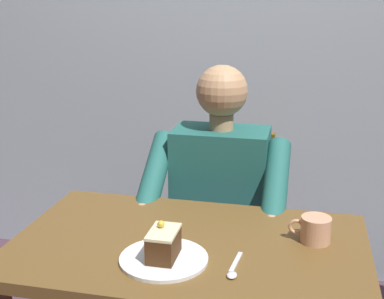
% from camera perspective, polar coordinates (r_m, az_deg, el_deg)
% --- Properties ---
extents(dining_table, '(1.02, 0.62, 0.76)m').
position_cam_1_polar(dining_table, '(1.55, -0.39, -13.85)').
color(dining_table, brown).
rests_on(dining_table, ground).
extents(chair, '(0.42, 0.42, 0.90)m').
position_cam_1_polar(chair, '(2.18, 3.49, -9.00)').
color(chair, brown).
rests_on(chair, ground).
extents(seated_person, '(0.53, 0.58, 1.20)m').
position_cam_1_polar(seated_person, '(1.97, 2.71, -7.80)').
color(seated_person, '#205B55').
rests_on(seated_person, ground).
extents(dessert_plate, '(0.24, 0.24, 0.01)m').
position_cam_1_polar(dessert_plate, '(1.41, -3.15, -12.02)').
color(dessert_plate, white).
rests_on(dessert_plate, dining_table).
extents(cake_slice, '(0.07, 0.11, 0.10)m').
position_cam_1_polar(cake_slice, '(1.39, -3.18, -10.39)').
color(cake_slice, '#462912').
rests_on(cake_slice, dessert_plate).
extents(coffee_cup, '(0.12, 0.09, 0.08)m').
position_cam_1_polar(coffee_cup, '(1.53, 13.49, -8.56)').
color(coffee_cup, tan).
rests_on(coffee_cup, dining_table).
extents(dessert_spoon, '(0.03, 0.14, 0.01)m').
position_cam_1_polar(dessert_spoon, '(1.37, 4.65, -13.09)').
color(dessert_spoon, silver).
rests_on(dessert_spoon, dining_table).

